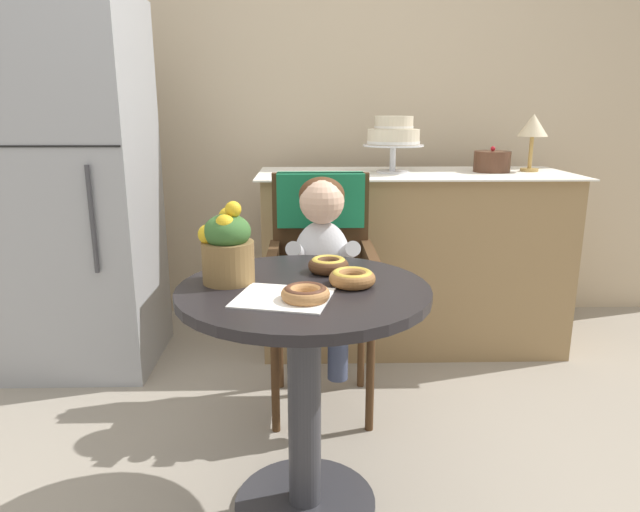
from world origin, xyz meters
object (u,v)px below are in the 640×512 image
Objects in this scene: cafe_table at (304,356)px; wicker_chair at (321,253)px; donut_front at (328,264)px; tiered_cake_stand at (393,136)px; donut_mid at (305,293)px; donut_side at (352,277)px; flower_vase at (227,246)px; seated_child at (322,253)px; round_layer_cake at (492,161)px; table_lamp at (533,128)px; refrigerator at (77,189)px.

cafe_table is 0.72m from wicker_chair.
wicker_chair is 0.57m from donut_front.
donut_mid is at bearing -106.86° from tiered_cake_stand.
cafe_table is 5.41× the size of donut_side.
flower_vase reaches higher than donut_front.
donut_front is at bearing 18.45° from flower_vase.
seated_child is at bearing 60.59° from flower_vase.
round_layer_cake is (0.94, 1.33, 0.44)m from cafe_table.
seated_child reaches higher than cafe_table.
cafe_table is at bearing -130.33° from table_lamp.
wicker_chair is 0.83m from tiered_cake_stand.
flower_vase reaches higher than wicker_chair.
donut_front is 0.94× the size of donut_side.
refrigerator is (-0.83, 1.05, 0.02)m from flower_vase.
flower_vase is (-0.22, 0.05, 0.32)m from cafe_table.
refrigerator is (-1.12, 0.39, 0.21)m from wicker_chair.
flower_vase is (-0.22, 0.17, 0.09)m from donut_mid.
donut_side is at bearing -121.36° from round_layer_cake.
donut_mid is at bearing -96.16° from wicker_chair.
donut_front is 1.26m from tiered_cake_stand.
seated_child is 0.93m from tiered_cake_stand.
table_lamp is (1.14, 1.47, 0.37)m from donut_mid.
wicker_chair is 0.16m from seated_child.
donut_mid is 0.45× the size of table_lamp.
refrigerator reaches higher than tiered_cake_stand.
flower_vase is (-0.28, -0.50, 0.15)m from seated_child.
tiered_cake_stand is 1.05× the size of table_lamp.
donut_mid is at bearing -135.05° from donut_side.
seated_child is 2.42× the size of tiered_cake_stand.
donut_front is (0.01, -0.56, 0.10)m from wicker_chair.
donut_mid is 0.97× the size of donut_side.
cafe_table is at bearing -177.23° from donut_side.
cafe_table is at bearing -108.61° from tiered_cake_stand.
round_layer_cake reaches higher than flower_vase.
seated_child is 0.43× the size of refrigerator.
donut_front is 0.44× the size of table_lamp.
donut_front is 0.28m from donut_mid.
donut_front is at bearing -40.29° from refrigerator.
cafe_table is 1.87m from table_lamp.
flower_vase is at bearing 173.42° from donut_side.
donut_side is 0.37m from flower_vase.
refrigerator is at bearing 137.38° from donut_side.
donut_mid is 1.90m from table_lamp.
tiered_cake_stand is (0.37, 0.59, 0.44)m from wicker_chair.
donut_front is 0.69× the size of round_layer_cake.
cafe_table is 0.75× the size of wicker_chair.
tiered_cake_stand is (0.44, 1.30, 0.57)m from cafe_table.
refrigerator is (-1.49, -0.20, -0.23)m from tiered_cake_stand.
donut_side is at bearing 44.95° from donut_mid.
cafe_table is 5.76× the size of donut_front.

